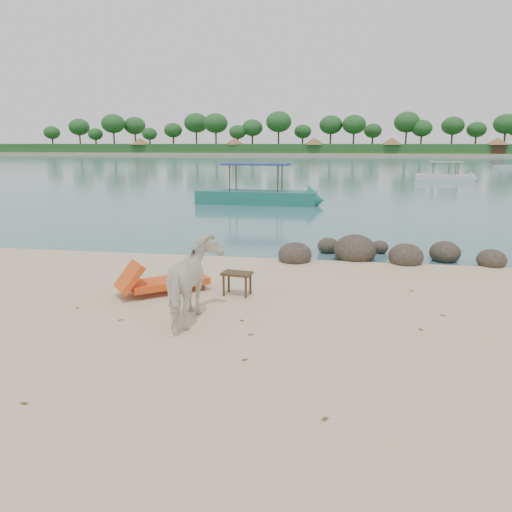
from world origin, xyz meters
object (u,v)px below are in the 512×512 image
Objects in this scene: cow at (195,283)px; side_table at (237,285)px; boulders at (376,254)px; boat_near at (256,170)px; lounge_chair at (168,279)px.

side_table is (0.44, 1.74, -0.52)m from cow.
boat_near is at bearing 113.70° from boulders.
lounge_chair is at bearing -84.43° from boat_near.
lounge_chair is at bearing -139.11° from boulders.
side_table is at bearing -108.24° from cow.
boat_near reaches higher than side_table.
lounge_chair is (-1.57, -0.02, 0.07)m from side_table.
boulders is 14.51m from boat_near.
cow is 0.84× the size of lounge_chair.
cow is at bearing -95.78° from side_table.
side_table is 17.62m from boat_near.
lounge_chair is (-4.83, -4.19, 0.15)m from boulders.
cow is (-3.70, -5.91, 0.61)m from boulders.
boulders is 3.39× the size of cow.
boat_near is at bearing 106.60° from side_table.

